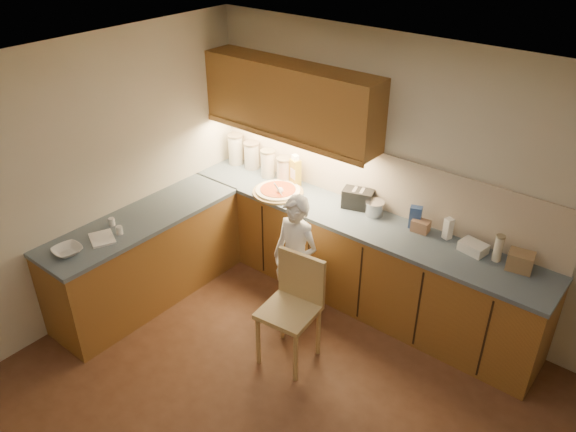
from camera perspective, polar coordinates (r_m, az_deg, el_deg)
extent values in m
plane|color=#522F1C|center=(4.72, -1.69, -19.66)|extent=(4.50, 4.50, 0.00)
cube|color=beige|center=(5.26, 12.36, 3.48)|extent=(4.50, 0.04, 2.60)
cube|color=beige|center=(5.36, -20.59, 2.65)|extent=(0.04, 4.00, 2.60)
cube|color=white|center=(3.20, -2.40, 11.80)|extent=(4.50, 4.00, 0.04)
cube|color=olive|center=(5.62, 6.61, -4.30)|extent=(3.75, 0.60, 0.88)
cube|color=olive|center=(5.74, -14.13, -4.32)|extent=(0.60, 2.00, 0.88)
cube|color=#4A5B6B|center=(5.37, 6.89, -0.26)|extent=(3.77, 0.62, 0.04)
cube|color=#4A5B6B|center=(5.50, -14.72, -0.37)|extent=(0.62, 2.02, 0.04)
cube|color=black|center=(6.24, -6.74, -0.52)|extent=(0.02, 0.01, 0.80)
cube|color=black|center=(5.88, -2.58, -2.40)|extent=(0.02, 0.01, 0.80)
cube|color=black|center=(5.56, 2.09, -4.51)|extent=(0.02, 0.01, 0.80)
cube|color=black|center=(5.30, 7.31, -6.81)|extent=(0.02, 0.01, 0.80)
cube|color=black|center=(5.09, 13.07, -9.25)|extent=(0.02, 0.01, 0.80)
cube|color=black|center=(4.94, 19.34, -11.77)|extent=(0.02, 0.01, 0.80)
cube|color=beige|center=(5.44, 8.72, 3.74)|extent=(3.75, 0.02, 0.58)
cube|color=olive|center=(5.54, 0.24, 11.76)|extent=(1.95, 0.35, 0.70)
cube|color=olive|center=(5.54, -0.91, 7.88)|extent=(1.95, 0.02, 0.06)
cylinder|color=tan|center=(5.74, -1.02, 2.45)|extent=(0.52, 0.52, 0.02)
cylinder|color=beige|center=(5.73, -1.03, 2.63)|extent=(0.46, 0.46, 0.02)
cylinder|color=#AF3817|center=(5.72, -1.03, 2.74)|extent=(0.37, 0.37, 0.01)
sphere|color=white|center=(5.65, -0.81, 2.61)|extent=(0.07, 0.07, 0.07)
cylinder|color=white|center=(5.57, -0.89, 2.55)|extent=(0.06, 0.12, 0.21)
imported|color=white|center=(5.20, 0.77, -4.47)|extent=(0.47, 0.31, 1.30)
cylinder|color=tan|center=(4.95, -3.05, -12.53)|extent=(0.04, 0.04, 0.50)
cylinder|color=tan|center=(4.80, 0.77, -14.22)|extent=(0.04, 0.04, 0.50)
cylinder|color=tan|center=(5.18, -0.59, -10.14)|extent=(0.04, 0.04, 0.50)
cylinder|color=tan|center=(5.04, 3.11, -11.64)|extent=(0.04, 0.04, 0.50)
cube|color=tan|center=(4.81, 0.06, -9.70)|extent=(0.49, 0.49, 0.04)
cube|color=tan|center=(4.79, 1.38, -6.12)|extent=(0.45, 0.09, 0.45)
imported|color=silver|center=(5.14, -21.51, -3.31)|extent=(0.26, 0.26, 0.06)
cylinder|color=silver|center=(6.35, -5.33, 6.68)|extent=(0.16, 0.16, 0.32)
cylinder|color=tan|center=(6.28, -5.41, 8.12)|extent=(0.17, 0.17, 0.02)
cylinder|color=beige|center=(6.23, -3.70, 6.07)|extent=(0.16, 0.16, 0.28)
cylinder|color=gray|center=(6.17, -3.75, 7.36)|extent=(0.17, 0.17, 0.02)
cylinder|color=white|center=(6.03, -2.04, 5.27)|extent=(0.15, 0.15, 0.28)
cylinder|color=#9C9375|center=(5.97, -2.06, 6.60)|extent=(0.16, 0.16, 0.02)
cylinder|color=beige|center=(5.93, -0.38, 4.64)|extent=(0.15, 0.15, 0.25)
cylinder|color=tan|center=(5.88, -0.39, 5.81)|extent=(0.16, 0.16, 0.02)
cube|color=#B39523|center=(5.85, 0.74, 4.46)|extent=(0.14, 0.12, 0.29)
cube|color=white|center=(5.78, 0.75, 5.97)|extent=(0.09, 0.07, 0.05)
cube|color=black|center=(5.48, 7.12, 1.75)|extent=(0.33, 0.25, 0.19)
cube|color=silver|center=(5.44, 6.81, 2.71)|extent=(0.07, 0.13, 0.00)
cube|color=silver|center=(5.43, 7.56, 2.58)|extent=(0.07, 0.13, 0.00)
cylinder|color=#AEADB2|center=(5.39, 8.78, 0.74)|extent=(0.17, 0.17, 0.13)
cylinder|color=#AEADB2|center=(5.36, 8.84, 1.39)|extent=(0.18, 0.18, 0.01)
cube|color=#33539B|center=(5.24, 12.81, -0.12)|extent=(0.12, 0.10, 0.21)
cube|color=tan|center=(5.22, 13.32, -0.99)|extent=(0.16, 0.12, 0.11)
cube|color=white|center=(5.15, 15.96, -1.24)|extent=(0.09, 0.09, 0.20)
cube|color=silver|center=(5.06, 18.31, -3.04)|extent=(0.25, 0.19, 0.09)
cylinder|color=white|center=(4.97, 20.58, -3.15)|extent=(0.07, 0.07, 0.23)
cylinder|color=tan|center=(4.91, 20.83, -1.97)|extent=(0.08, 0.08, 0.02)
cube|color=#9A7A52|center=(4.95, 22.54, -4.26)|extent=(0.22, 0.19, 0.16)
cube|color=white|center=(5.25, -18.36, -2.17)|extent=(0.31, 0.28, 0.02)
cylinder|color=silver|center=(5.42, -17.47, -0.56)|extent=(0.07, 0.07, 0.07)
cylinder|color=silver|center=(5.27, -16.76, -1.39)|extent=(0.07, 0.07, 0.08)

